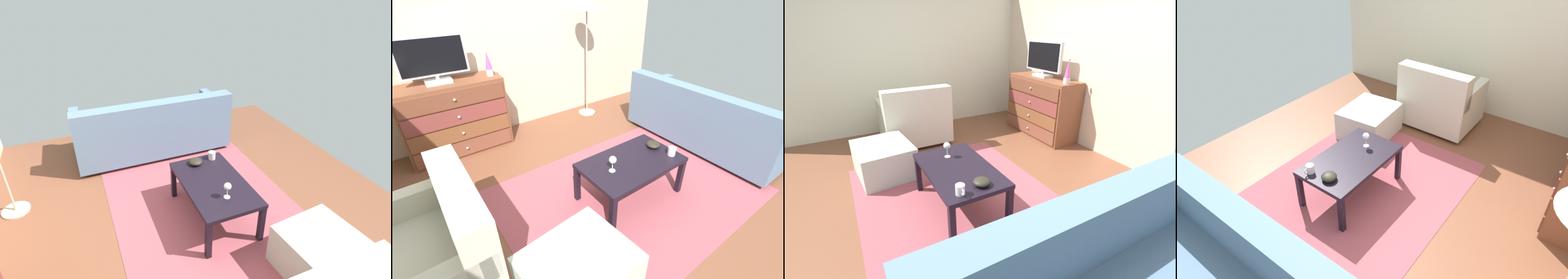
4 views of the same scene
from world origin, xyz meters
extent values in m
cube|color=brown|center=(0.00, 0.00, -0.03)|extent=(5.20, 4.54, 0.05)
cube|color=#97444D|center=(0.20, -0.20, 0.00)|extent=(2.60, 1.90, 0.01)
cube|color=black|center=(-0.30, 0.04, 0.20)|extent=(0.05, 0.05, 0.39)
cube|color=black|center=(0.62, 0.04, 0.20)|extent=(0.05, 0.05, 0.39)
cube|color=black|center=(-0.30, -0.50, 0.20)|extent=(0.05, 0.05, 0.39)
cube|color=black|center=(0.62, -0.50, 0.20)|extent=(0.05, 0.05, 0.39)
cube|color=black|center=(0.16, -0.23, 0.41)|extent=(0.98, 0.59, 0.04)
cylinder|color=silver|center=(-0.10, -0.24, 0.43)|extent=(0.06, 0.06, 0.00)
cylinder|color=silver|center=(-0.10, -0.24, 0.48)|extent=(0.01, 0.01, 0.09)
sphere|color=silver|center=(-0.10, -0.24, 0.55)|extent=(0.07, 0.07, 0.07)
cylinder|color=silver|center=(0.55, -0.39, 0.47)|extent=(0.08, 0.08, 0.09)
torus|color=silver|center=(0.60, -0.39, 0.48)|extent=(0.05, 0.01, 0.05)
ellipsoid|color=black|center=(0.52, -0.18, 0.46)|extent=(0.14, 0.14, 0.06)
cylinder|color=#332319|center=(2.10, -0.97, 0.03)|extent=(0.05, 0.05, 0.05)
cylinder|color=#332319|center=(2.10, 0.91, 0.03)|extent=(0.05, 0.05, 0.05)
cylinder|color=#332319|center=(1.41, -0.97, 0.03)|extent=(0.05, 0.05, 0.05)
cylinder|color=#332319|center=(1.41, 0.91, 0.03)|extent=(0.05, 0.05, 0.05)
cube|color=slate|center=(1.75, -0.03, 0.24)|extent=(0.85, 2.04, 0.39)
cube|color=slate|center=(1.43, -0.03, 0.63)|extent=(0.20, 2.04, 0.38)
cube|color=slate|center=(1.75, -0.99, 0.54)|extent=(0.81, 0.12, 0.20)
cube|color=slate|center=(1.75, 0.93, 0.54)|extent=(0.81, 0.12, 0.20)
cylinder|color=#595C61|center=(2.03, 0.02, 0.52)|extent=(0.16, 0.40, 0.16)
cube|color=#B5C1B2|center=(-0.84, -0.75, 0.19)|extent=(0.75, 0.66, 0.38)
cylinder|color=#A59E8C|center=(1.02, 1.67, 0.01)|extent=(0.28, 0.28, 0.02)
camera|label=1|loc=(-2.00, 0.87, 2.22)|focal=28.05mm
camera|label=2|loc=(-1.44, -1.67, 1.92)|focal=24.46mm
camera|label=3|loc=(2.13, -1.07, 1.64)|focal=24.22mm
camera|label=4|loc=(2.12, 1.51, 2.43)|focal=30.70mm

